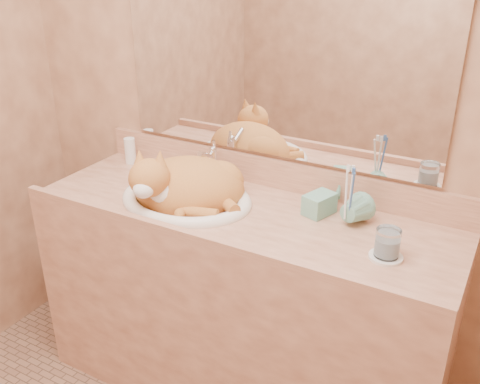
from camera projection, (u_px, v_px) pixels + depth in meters
The scene contains 12 objects.
wall_back at pixel (275, 89), 2.02m from camera, with size 2.40×0.02×2.50m, color #8F5D41.
vanity_counter at pixel (240, 306), 2.15m from camera, with size 1.60×0.55×0.85m, color #9A5E45, non-canonical shape.
mirror at pixel (275, 51), 1.95m from camera, with size 1.30×0.02×0.80m, color white.
sink_basin at pixel (186, 182), 2.02m from camera, with size 0.51×0.43×0.16m, color white, non-canonical shape.
faucet at pixel (213, 164), 2.17m from camera, with size 0.04×0.12×0.17m, color silver, non-canonical shape.
cat at pixel (184, 183), 2.03m from camera, with size 0.43×0.35×0.24m, color #B36529, non-canonical shape.
soap_dispenser at pixel (310, 197), 1.88m from camera, with size 0.08×0.08×0.17m, color #6FB19B.
toothbrush_cup at pixel (347, 215), 1.84m from camera, with size 0.11×0.11×0.10m, color #6FB19B.
toothbrushes at pixel (349, 192), 1.80m from camera, with size 0.04×0.04×0.24m, color white, non-canonical shape.
saucer at pixel (386, 257), 1.68m from camera, with size 0.11×0.11×0.01m, color white.
water_glass at pixel (388, 243), 1.65m from camera, with size 0.08×0.08×0.09m, color silver.
lotion_bottle at pixel (130, 151), 2.38m from camera, with size 0.05×0.05×0.12m, color white.
Camera 1 is at (0.85, -0.81, 1.75)m, focal length 40.00 mm.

